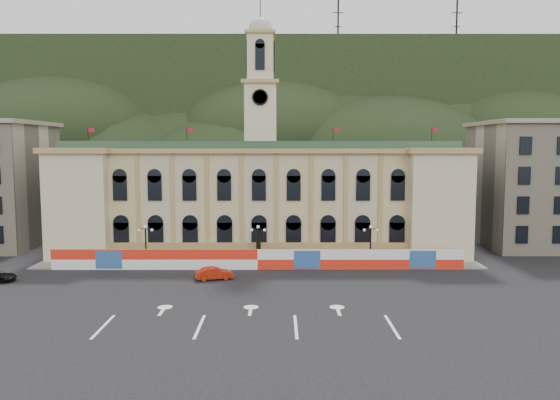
{
  "coord_description": "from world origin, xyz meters",
  "views": [
    {
      "loc": [
        2.62,
        -49.98,
        14.93
      ],
      "look_at": [
        2.72,
        18.0,
        8.2
      ],
      "focal_mm": 35.0,
      "sensor_mm": 36.0,
      "label": 1
    }
  ],
  "objects": [
    {
      "name": "red_sedan",
      "position": [
        -4.66,
        10.07,
        0.7
      ],
      "size": [
        3.69,
        5.01,
        1.4
      ],
      "primitive_type": "imported",
      "rotation": [
        0.0,
        0.0,
        1.84
      ],
      "color": "#9F1E0B",
      "rests_on": "ground"
    },
    {
      "name": "statue",
      "position": [
        0.0,
        18.0,
        1.19
      ],
      "size": [
        1.4,
        1.4,
        3.72
      ],
      "color": "#595651",
      "rests_on": "ground"
    },
    {
      "name": "lamp_center",
      "position": [
        0.0,
        17.0,
        3.07
      ],
      "size": [
        1.96,
        0.44,
        5.15
      ],
      "color": "black",
      "rests_on": "ground"
    },
    {
      "name": "lane_markings",
      "position": [
        0.0,
        -5.0,
        0.0
      ],
      "size": [
        26.0,
        10.0,
        0.02
      ],
      "primitive_type": null,
      "color": "white",
      "rests_on": "ground"
    },
    {
      "name": "city_hall",
      "position": [
        0.0,
        27.63,
        7.85
      ],
      "size": [
        56.2,
        17.6,
        37.1
      ],
      "color": "#C6B58F",
      "rests_on": "ground"
    },
    {
      "name": "hill_ridge",
      "position": [
        0.03,
        121.99,
        19.48
      ],
      "size": [
        230.0,
        80.0,
        64.0
      ],
      "color": "black",
      "rests_on": "ground"
    },
    {
      "name": "ground",
      "position": [
        0.0,
        0.0,
        0.0
      ],
      "size": [
        260.0,
        260.0,
        0.0
      ],
      "primitive_type": "plane",
      "color": "black",
      "rests_on": "ground"
    },
    {
      "name": "lamp_right",
      "position": [
        14.0,
        17.0,
        3.07
      ],
      "size": [
        1.96,
        0.44,
        5.15
      ],
      "color": "black",
      "rests_on": "ground"
    },
    {
      "name": "lamp_left",
      "position": [
        -14.0,
        17.0,
        3.07
      ],
      "size": [
        1.96,
        0.44,
        5.15
      ],
      "color": "black",
      "rests_on": "ground"
    },
    {
      "name": "side_building_right",
      "position": [
        43.0,
        30.93,
        9.33
      ],
      "size": [
        21.0,
        17.0,
        18.6
      ],
      "color": "#C4B597",
      "rests_on": "ground"
    },
    {
      "name": "hoarding_fence",
      "position": [
        0.06,
        15.07,
        1.25
      ],
      "size": [
        50.0,
        0.44,
        2.5
      ],
      "color": "red",
      "rests_on": "ground"
    },
    {
      "name": "pavement",
      "position": [
        0.0,
        17.75,
        0.08
      ],
      "size": [
        56.0,
        5.5,
        0.16
      ],
      "primitive_type": "cube",
      "color": "slate",
      "rests_on": "ground"
    }
  ]
}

